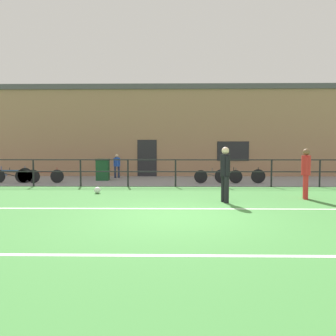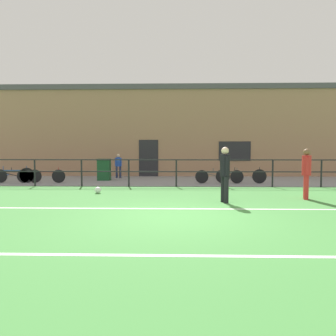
{
  "view_description": "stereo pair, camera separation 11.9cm",
  "coord_description": "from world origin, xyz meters",
  "px_view_note": "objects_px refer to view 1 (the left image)",
  "views": [
    {
      "loc": [
        -0.1,
        -7.54,
        1.59
      ],
      "look_at": [
        -0.27,
        3.14,
        0.95
      ],
      "focal_mm": 34.69,
      "sensor_mm": 36.0,
      "label": 1
    },
    {
      "loc": [
        0.02,
        -7.54,
        1.59
      ],
      "look_at": [
        -0.27,
        3.14,
        0.95
      ],
      "focal_mm": 34.69,
      "sensor_mm": 36.0,
      "label": 2
    }
  ],
  "objects_px": {
    "player_goalkeeper": "(225,171)",
    "spectator_child": "(117,164)",
    "bicycle_parked_1": "(7,175)",
    "trash_bin_0": "(103,170)",
    "bicycle_parked_4": "(240,176)",
    "bicycle_parked_0": "(218,176)",
    "player_striker": "(306,170)",
    "bicycle_parked_2": "(39,176)",
    "bicycle_parked_3": "(16,176)",
    "soccer_ball_match": "(97,190)"
  },
  "relations": [
    {
      "from": "soccer_ball_match",
      "to": "spectator_child",
      "type": "xyz_separation_m",
      "value": [
        -0.34,
        5.96,
        0.64
      ]
    },
    {
      "from": "bicycle_parked_0",
      "to": "spectator_child",
      "type": "bearing_deg",
      "value": 152.41
    },
    {
      "from": "player_goalkeeper",
      "to": "spectator_child",
      "type": "relative_size",
      "value": 1.27
    },
    {
      "from": "bicycle_parked_0",
      "to": "bicycle_parked_4",
      "type": "height_order",
      "value": "bicycle_parked_4"
    },
    {
      "from": "bicycle_parked_0",
      "to": "soccer_ball_match",
      "type": "bearing_deg",
      "value": -145.14
    },
    {
      "from": "player_striker",
      "to": "bicycle_parked_1",
      "type": "height_order",
      "value": "player_striker"
    },
    {
      "from": "bicycle_parked_4",
      "to": "player_goalkeeper",
      "type": "bearing_deg",
      "value": -106.1
    },
    {
      "from": "soccer_ball_match",
      "to": "bicycle_parked_0",
      "type": "height_order",
      "value": "bicycle_parked_0"
    },
    {
      "from": "soccer_ball_match",
      "to": "spectator_child",
      "type": "bearing_deg",
      "value": 93.23
    },
    {
      "from": "spectator_child",
      "to": "bicycle_parked_2",
      "type": "xyz_separation_m",
      "value": [
        -3.12,
        -2.66,
        -0.41
      ]
    },
    {
      "from": "player_goalkeeper",
      "to": "bicycle_parked_3",
      "type": "height_order",
      "value": "player_goalkeeper"
    },
    {
      "from": "soccer_ball_match",
      "to": "spectator_child",
      "type": "height_order",
      "value": "spectator_child"
    },
    {
      "from": "bicycle_parked_1",
      "to": "bicycle_parked_3",
      "type": "xyz_separation_m",
      "value": [
        0.38,
        -0.0,
        -0.04
      ]
    },
    {
      "from": "player_striker",
      "to": "trash_bin_0",
      "type": "height_order",
      "value": "player_striker"
    },
    {
      "from": "bicycle_parked_1",
      "to": "trash_bin_0",
      "type": "height_order",
      "value": "trash_bin_0"
    },
    {
      "from": "bicycle_parked_0",
      "to": "bicycle_parked_1",
      "type": "relative_size",
      "value": 0.94
    },
    {
      "from": "soccer_ball_match",
      "to": "bicycle_parked_0",
      "type": "xyz_separation_m",
      "value": [
        4.75,
        3.31,
        0.22
      ]
    },
    {
      "from": "spectator_child",
      "to": "bicycle_parked_0",
      "type": "relative_size",
      "value": 0.59
    },
    {
      "from": "bicycle_parked_3",
      "to": "bicycle_parked_0",
      "type": "bearing_deg",
      "value": 0.0
    },
    {
      "from": "spectator_child",
      "to": "bicycle_parked_0",
      "type": "height_order",
      "value": "spectator_child"
    },
    {
      "from": "bicycle_parked_2",
      "to": "trash_bin_0",
      "type": "height_order",
      "value": "trash_bin_0"
    },
    {
      "from": "bicycle_parked_0",
      "to": "player_striker",
      "type": "bearing_deg",
      "value": -64.29
    },
    {
      "from": "bicycle_parked_1",
      "to": "bicycle_parked_4",
      "type": "distance_m",
      "value": 10.66
    },
    {
      "from": "bicycle_parked_0",
      "to": "bicycle_parked_1",
      "type": "distance_m",
      "value": 9.68
    },
    {
      "from": "spectator_child",
      "to": "bicycle_parked_4",
      "type": "bearing_deg",
      "value": 149.44
    },
    {
      "from": "player_goalkeeper",
      "to": "bicycle_parked_3",
      "type": "xyz_separation_m",
      "value": [
        -8.78,
        5.19,
        -0.59
      ]
    },
    {
      "from": "player_goalkeeper",
      "to": "bicycle_parked_3",
      "type": "relative_size",
      "value": 0.74
    },
    {
      "from": "player_striker",
      "to": "bicycle_parked_4",
      "type": "relative_size",
      "value": 0.69
    },
    {
      "from": "spectator_child",
      "to": "trash_bin_0",
      "type": "height_order",
      "value": "spectator_child"
    },
    {
      "from": "spectator_child",
      "to": "bicycle_parked_0",
      "type": "xyz_separation_m",
      "value": [
        5.08,
        -2.66,
        -0.42
      ]
    },
    {
      "from": "spectator_child",
      "to": "bicycle_parked_1",
      "type": "bearing_deg",
      "value": 23.15
    },
    {
      "from": "player_goalkeeper",
      "to": "bicycle_parked_4",
      "type": "bearing_deg",
      "value": 151.04
    },
    {
      "from": "bicycle_parked_2",
      "to": "bicycle_parked_4",
      "type": "height_order",
      "value": "bicycle_parked_4"
    },
    {
      "from": "spectator_child",
      "to": "bicycle_parked_2",
      "type": "height_order",
      "value": "spectator_child"
    },
    {
      "from": "soccer_ball_match",
      "to": "trash_bin_0",
      "type": "bearing_deg",
      "value": 99.97
    },
    {
      "from": "bicycle_parked_0",
      "to": "bicycle_parked_2",
      "type": "xyz_separation_m",
      "value": [
        -8.2,
        -0.0,
        0.01
      ]
    },
    {
      "from": "player_striker",
      "to": "bicycle_parked_0",
      "type": "distance_m",
      "value": 4.98
    },
    {
      "from": "bicycle_parked_0",
      "to": "bicycle_parked_2",
      "type": "bearing_deg",
      "value": -180.0
    },
    {
      "from": "spectator_child",
      "to": "trash_bin_0",
      "type": "xyz_separation_m",
      "value": [
        -0.47,
        -1.36,
        -0.2
      ]
    },
    {
      "from": "bicycle_parked_0",
      "to": "bicycle_parked_3",
      "type": "distance_m",
      "value": 9.29
    },
    {
      "from": "player_goalkeeper",
      "to": "trash_bin_0",
      "type": "bearing_deg",
      "value": -154.98
    },
    {
      "from": "bicycle_parked_1",
      "to": "bicycle_parked_4",
      "type": "relative_size",
      "value": 1.01
    },
    {
      "from": "player_goalkeeper",
      "to": "player_striker",
      "type": "height_order",
      "value": "player_goalkeeper"
    },
    {
      "from": "bicycle_parked_1",
      "to": "bicycle_parked_0",
      "type": "bearing_deg",
      "value": -0.0
    },
    {
      "from": "bicycle_parked_1",
      "to": "player_striker",
      "type": "bearing_deg",
      "value": -20.67
    },
    {
      "from": "player_goalkeeper",
      "to": "bicycle_parked_0",
      "type": "height_order",
      "value": "player_goalkeeper"
    },
    {
      "from": "player_goalkeeper",
      "to": "spectator_child",
      "type": "bearing_deg",
      "value": -162.63
    },
    {
      "from": "spectator_child",
      "to": "bicycle_parked_3",
      "type": "distance_m",
      "value": 4.99
    },
    {
      "from": "player_goalkeeper",
      "to": "bicycle_parked_4",
      "type": "xyz_separation_m",
      "value": [
        1.5,
        5.19,
        -0.57
      ]
    },
    {
      "from": "trash_bin_0",
      "to": "bicycle_parked_1",
      "type": "bearing_deg",
      "value": -162.51
    }
  ]
}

